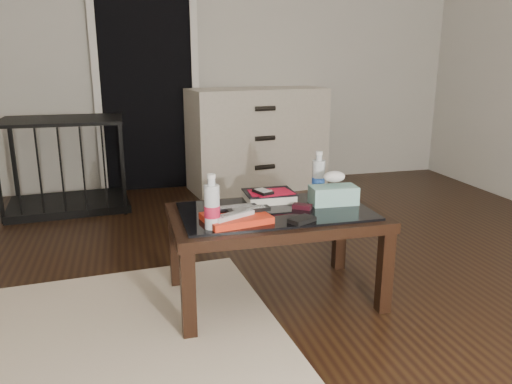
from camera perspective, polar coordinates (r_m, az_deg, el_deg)
ground at (r=2.45m, az=1.52°, el=-13.36°), size 5.00×5.00×0.00m
doorway at (r=4.54m, az=-12.42°, el=13.06°), size 0.90×0.08×2.07m
coffee_table at (r=2.42m, az=2.20°, el=-3.52°), size 1.00×0.60×0.46m
rug at (r=2.26m, az=-23.41°, el=-17.37°), size 2.11×1.65×0.01m
dresser at (r=4.50m, az=0.13°, el=6.05°), size 1.26×0.66×0.90m
pet_crate at (r=4.20m, az=-20.76°, el=1.31°), size 0.95×0.67×0.71m
magazines at (r=2.23m, az=-2.28°, el=-2.99°), size 0.31×0.26×0.03m
remote_silver at (r=2.19m, az=-2.57°, el=-2.64°), size 0.20×0.13×0.02m
remote_black_front at (r=2.26m, az=-0.85°, el=-2.02°), size 0.20×0.07×0.02m
remote_black_back at (r=2.29m, az=-2.32°, el=-1.82°), size 0.20×0.07×0.02m
textbook at (r=2.55m, az=1.52°, el=-0.46°), size 0.25×0.20×0.05m
dvd_mailers at (r=2.52m, az=1.38°, el=0.01°), size 0.20×0.14×0.01m
ipod at (r=2.49m, az=0.80°, el=0.07°), size 0.10×0.12×0.02m
flip_phone at (r=2.42m, az=5.30°, el=-1.66°), size 0.10×0.09×0.02m
wallet at (r=2.23m, az=5.27°, el=-3.18°), size 0.14×0.12×0.02m
water_bottle_left at (r=2.12m, az=-5.07°, el=-1.08°), size 0.07×0.07×0.24m
water_bottle_right at (r=2.63m, az=7.16°, el=2.08°), size 0.07×0.07×0.24m
tissue_box at (r=2.51m, az=8.84°, el=-0.34°), size 0.24×0.13×0.09m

